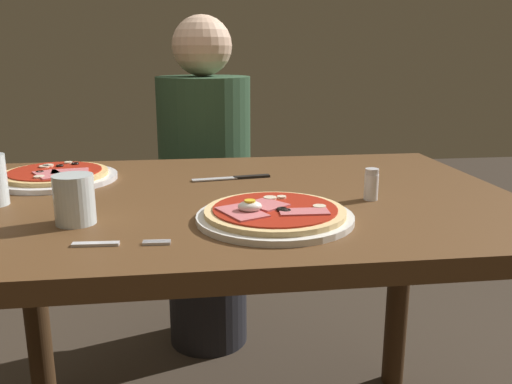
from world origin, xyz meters
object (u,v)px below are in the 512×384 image
(pizza_across_left, at_px, (56,176))
(water_glass_far, at_px, (75,203))
(dining_table, at_px, (236,244))
(pizza_foreground, at_px, (274,214))
(fork, at_px, (114,244))
(salt_shaker, at_px, (371,184))
(diner_person, at_px, (206,197))
(knife, at_px, (237,178))

(pizza_across_left, height_order, water_glass_far, water_glass_far)
(pizza_across_left, bearing_deg, dining_table, -24.52)
(pizza_foreground, relative_size, pizza_across_left, 1.00)
(dining_table, relative_size, fork, 7.73)
(water_glass_far, bearing_deg, salt_shaker, 8.38)
(pizza_foreground, height_order, pizza_across_left, pizza_foreground)
(water_glass_far, bearing_deg, pizza_foreground, -5.32)
(diner_person, bearing_deg, salt_shaker, 111.57)
(dining_table, xyz_separation_m, pizza_across_left, (-0.42, 0.19, 0.13))
(diner_person, bearing_deg, fork, 79.47)
(pizza_across_left, relative_size, salt_shaker, 4.38)
(knife, xyz_separation_m, diner_person, (-0.06, 0.57, -0.20))
(pizza_across_left, xyz_separation_m, diner_person, (0.38, 0.53, -0.21))
(water_glass_far, relative_size, fork, 0.57)
(fork, distance_m, salt_shaker, 0.55)
(pizza_across_left, distance_m, water_glass_far, 0.38)
(pizza_across_left, xyz_separation_m, salt_shaker, (0.70, -0.27, 0.02))
(salt_shaker, height_order, diner_person, diner_person)
(fork, height_order, salt_shaker, salt_shaker)
(knife, bearing_deg, salt_shaker, -41.45)
(fork, xyz_separation_m, diner_person, (0.19, 1.02, -0.20))
(pizza_across_left, height_order, diner_person, diner_person)
(pizza_foreground, height_order, fork, pizza_foreground)
(dining_table, relative_size, diner_person, 1.04)
(water_glass_far, xyz_separation_m, fork, (0.08, -0.13, -0.04))
(water_glass_far, height_order, salt_shaker, water_glass_far)
(water_glass_far, relative_size, knife, 0.46)
(dining_table, distance_m, knife, 0.19)
(dining_table, height_order, water_glass_far, water_glass_far)
(water_glass_far, height_order, knife, water_glass_far)
(pizza_foreground, xyz_separation_m, fork, (-0.28, -0.09, -0.01))
(pizza_foreground, bearing_deg, knife, 95.63)
(fork, relative_size, knife, 0.81)
(salt_shaker, xyz_separation_m, diner_person, (-0.32, 0.80, -0.23))
(dining_table, distance_m, diner_person, 0.73)
(knife, xyz_separation_m, salt_shaker, (0.26, -0.23, 0.03))
(fork, distance_m, diner_person, 1.05)
(dining_table, xyz_separation_m, fork, (-0.23, -0.29, 0.12))
(pizza_foreground, bearing_deg, dining_table, 104.88)
(salt_shaker, bearing_deg, diner_person, 111.57)
(dining_table, bearing_deg, diner_person, 92.95)
(water_glass_far, distance_m, salt_shaker, 0.59)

